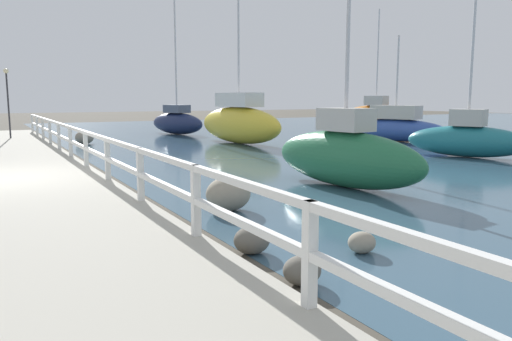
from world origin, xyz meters
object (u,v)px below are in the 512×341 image
dock_lamp (7,91)px  sailboat_orange (376,114)px  sailboat_yellow (239,122)px  sailboat_blue (395,127)px  sailboat_green (345,155)px  sailboat_navy (177,122)px  sailboat_teal (467,139)px

dock_lamp → sailboat_orange: (22.63, 1.92, -1.40)m
sailboat_yellow → sailboat_blue: (6.66, -2.50, -0.27)m
dock_lamp → sailboat_green: (5.88, -15.58, -1.53)m
sailboat_green → sailboat_navy: size_ratio=0.98×
sailboat_green → sailboat_orange: 24.22m
sailboat_green → sailboat_yellow: size_ratio=0.90×
sailboat_teal → sailboat_green: bearing=175.4°
sailboat_teal → sailboat_blue: (2.31, 5.66, 0.04)m
sailboat_teal → sailboat_yellow: size_ratio=0.69×
sailboat_teal → sailboat_blue: sailboat_teal is taller
sailboat_navy → sailboat_orange: bearing=-15.0°
sailboat_yellow → sailboat_orange: (13.97, 6.85, -0.07)m
sailboat_navy → dock_lamp: bearing=174.4°
dock_lamp → sailboat_orange: bearing=4.8°
sailboat_yellow → sailboat_orange: bearing=21.5°
sailboat_teal → sailboat_navy: bearing=84.4°
sailboat_green → sailboat_yellow: bearing=68.1°
sailboat_teal → sailboat_orange: 17.82m
dock_lamp → sailboat_yellow: size_ratio=0.39×
sailboat_blue → sailboat_orange: (7.31, 9.34, 0.20)m
sailboat_teal → sailboat_navy: (-4.82, 14.65, 0.07)m
dock_lamp → sailboat_teal: (13.02, -13.09, -1.63)m
dock_lamp → sailboat_yellow: bearing=-29.6°
sailboat_yellow → sailboat_green: bearing=-109.3°
sailboat_green → sailboat_teal: 7.56m
sailboat_teal → sailboat_navy: sailboat_navy is taller
dock_lamp → sailboat_navy: (8.20, 1.57, -1.57)m
sailboat_green → sailboat_navy: sailboat_navy is taller
sailboat_green → sailboat_blue: size_ratio=1.35×
sailboat_navy → sailboat_orange: sailboat_orange is taller
sailboat_yellow → sailboat_navy: 6.52m
sailboat_teal → dock_lamp: bearing=111.0°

